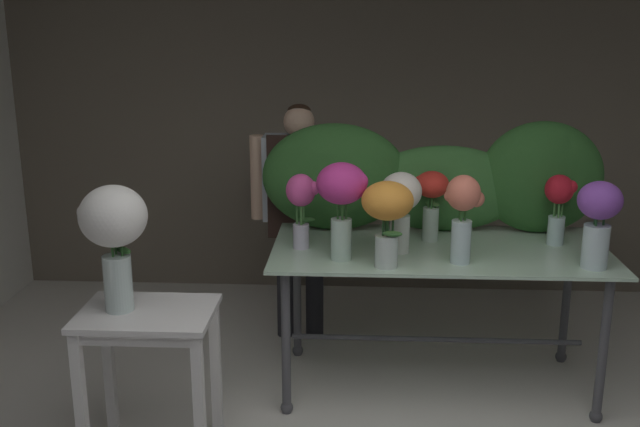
% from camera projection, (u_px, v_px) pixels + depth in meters
% --- Properties ---
extents(ground_plane, '(7.86, 7.86, 0.00)m').
position_uv_depth(ground_plane, '(391.00, 393.00, 4.26)').
color(ground_plane, silver).
extents(wall_back, '(5.90, 0.12, 2.84)m').
position_uv_depth(wall_back, '(387.00, 110.00, 5.61)').
color(wall_back, '#706656').
rests_on(wall_back, ground).
extents(display_table_glass, '(1.88, 0.92, 0.86)m').
position_uv_depth(display_table_glass, '(438.00, 269.00, 4.16)').
color(display_table_glass, '#B5D7BA').
rests_on(display_table_glass, ground).
extents(side_table_white, '(0.64, 0.48, 0.75)m').
position_uv_depth(side_table_white, '(148.00, 334.00, 3.54)').
color(side_table_white, white).
rests_on(side_table_white, ground).
extents(florist, '(0.64, 0.24, 1.58)m').
position_uv_depth(florist, '(299.00, 196.00, 4.78)').
color(florist, '#232328').
rests_on(florist, ground).
extents(foliage_backdrop, '(2.02, 0.31, 0.67)m').
position_uv_depth(foliage_backdrop, '(429.00, 180.00, 4.38)').
color(foliage_backdrop, '#2D6028').
rests_on(foliage_backdrop, display_table_glass).
extents(vase_violet_peonies, '(0.23, 0.22, 0.46)m').
position_uv_depth(vase_violet_peonies, '(599.00, 218.00, 3.73)').
color(vase_violet_peonies, silver).
rests_on(vase_violet_peonies, display_table_glass).
extents(vase_coral_carnations, '(0.21, 0.18, 0.47)m').
position_uv_depth(vase_coral_carnations, '(463.00, 211.00, 3.80)').
color(vase_coral_carnations, silver).
rests_on(vase_coral_carnations, display_table_glass).
extents(vase_scarlet_hydrangea, '(0.20, 0.19, 0.41)m').
position_uv_depth(vase_scarlet_hydrangea, '(431.00, 197.00, 4.19)').
color(vase_scarlet_hydrangea, silver).
rests_on(vase_scarlet_hydrangea, display_table_glass).
extents(vase_magenta_lilies, '(0.27, 0.27, 0.53)m').
position_uv_depth(vase_magenta_lilies, '(342.00, 194.00, 3.84)').
color(vase_magenta_lilies, silver).
rests_on(vase_magenta_lilies, display_table_glass).
extents(vase_ivory_tulips, '(0.23, 0.23, 0.45)m').
position_uv_depth(vase_ivory_tulips, '(400.00, 202.00, 3.98)').
color(vase_ivory_tulips, silver).
rests_on(vase_ivory_tulips, display_table_glass).
extents(vase_sunset_stock, '(0.27, 0.27, 0.45)m').
position_uv_depth(vase_sunset_stock, '(387.00, 211.00, 3.73)').
color(vase_sunset_stock, silver).
rests_on(vase_sunset_stock, display_table_glass).
extents(vase_crimson_freesia, '(0.17, 0.16, 0.40)m').
position_uv_depth(vase_crimson_freesia, '(559.00, 202.00, 4.12)').
color(vase_crimson_freesia, silver).
rests_on(vase_crimson_freesia, display_table_glass).
extents(vase_fuchsia_ranunculus, '(0.19, 0.17, 0.42)m').
position_uv_depth(vase_fuchsia_ranunculus, '(301.00, 201.00, 4.05)').
color(vase_fuchsia_ranunculus, silver).
rests_on(vase_fuchsia_ranunculus, display_table_glass).
extents(vase_white_roses_tall, '(0.32, 0.32, 0.61)m').
position_uv_depth(vase_white_roses_tall, '(114.00, 230.00, 3.41)').
color(vase_white_roses_tall, silver).
rests_on(vase_white_roses_tall, side_table_white).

